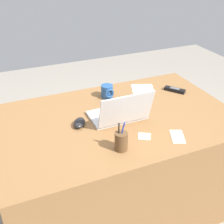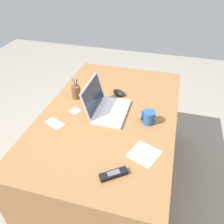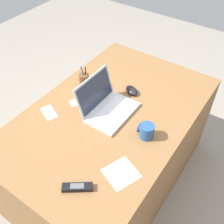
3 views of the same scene
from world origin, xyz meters
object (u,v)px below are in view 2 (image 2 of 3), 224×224
object	(u,v)px
laptop	(106,106)
coffee_mug_white	(148,117)
pen_holder	(76,92)
cordless_phone	(114,174)
computer_mouse	(119,93)

from	to	relation	value
laptop	coffee_mug_white	xyz separation A→B (m)	(-0.05, -0.31, -0.00)
coffee_mug_white	pen_holder	xyz separation A→B (m)	(0.16, 0.59, 0.01)
cordless_phone	coffee_mug_white	bearing A→B (deg)	-12.44
laptop	pen_holder	size ratio (longest dim) A/B	1.98
laptop	computer_mouse	world-z (taller)	laptop
laptop	computer_mouse	xyz separation A→B (m)	(0.25, -0.03, -0.03)
computer_mouse	coffee_mug_white	xyz separation A→B (m)	(-0.29, -0.28, 0.03)
coffee_mug_white	computer_mouse	bearing A→B (deg)	43.52
computer_mouse	pen_holder	size ratio (longest dim) A/B	0.65
coffee_mug_white	cordless_phone	distance (m)	0.51
cordless_phone	pen_holder	size ratio (longest dim) A/B	0.86
laptop	pen_holder	xyz separation A→B (m)	(0.11, 0.28, 0.01)
laptop	cordless_phone	distance (m)	0.58
coffee_mug_white	pen_holder	distance (m)	0.61
laptop	pen_holder	bearing A→B (deg)	67.71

